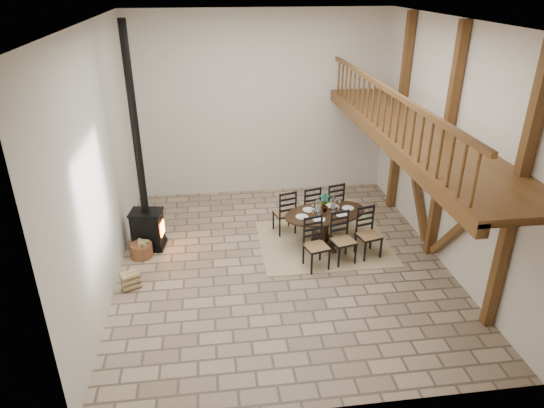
{
  "coord_description": "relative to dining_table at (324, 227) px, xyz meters",
  "views": [
    {
      "loc": [
        -1.42,
        -8.96,
        5.75
      ],
      "look_at": [
        -0.17,
        0.4,
        1.25
      ],
      "focal_mm": 32.0,
      "sensor_mm": 36.0,
      "label": 1
    }
  ],
  "objects": [
    {
      "name": "wood_stove",
      "position": [
        -4.05,
        0.36,
        0.69
      ],
      "size": [
        0.79,
        0.65,
        5.0
      ],
      "rotation": [
        0.0,
        0.0,
        -0.15
      ],
      "color": "black",
      "rests_on": "ground"
    },
    {
      "name": "log_basket",
      "position": [
        -4.18,
        -0.04,
        -0.25
      ],
      "size": [
        0.49,
        0.49,
        0.4
      ],
      "rotation": [
        0.0,
        0.0,
        -0.35
      ],
      "color": "brown",
      "rests_on": "ground"
    },
    {
      "name": "dining_table",
      "position": [
        0.0,
        0.0,
        0.0
      ],
      "size": [
        2.26,
        2.55,
        1.26
      ],
      "rotation": [
        0.0,
        0.0,
        0.25
      ],
      "color": "black",
      "rests_on": "ground"
    },
    {
      "name": "ground",
      "position": [
        -1.1,
        -0.72,
        -0.42
      ],
      "size": [
        8.0,
        8.0,
        0.0
      ],
      "primitive_type": "plane",
      "color": "tan",
      "rests_on": "ground"
    },
    {
      "name": "rug",
      "position": [
        0.0,
        -0.0,
        -0.41
      ],
      "size": [
        3.0,
        2.5,
        0.02
      ],
      "primitive_type": "cube",
      "color": "tan",
      "rests_on": "ground"
    },
    {
      "name": "log_stack",
      "position": [
        -4.26,
        -1.26,
        -0.24
      ],
      "size": [
        0.43,
        0.37,
        0.37
      ],
      "rotation": [
        0.0,
        0.0,
        0.42
      ],
      "color": "tan",
      "rests_on": "ground"
    },
    {
      "name": "room_shell",
      "position": [
        0.09,
        -0.72,
        2.59
      ],
      "size": [
        7.02,
        8.02,
        5.01
      ],
      "color": "beige",
      "rests_on": "ground"
    }
  ]
}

